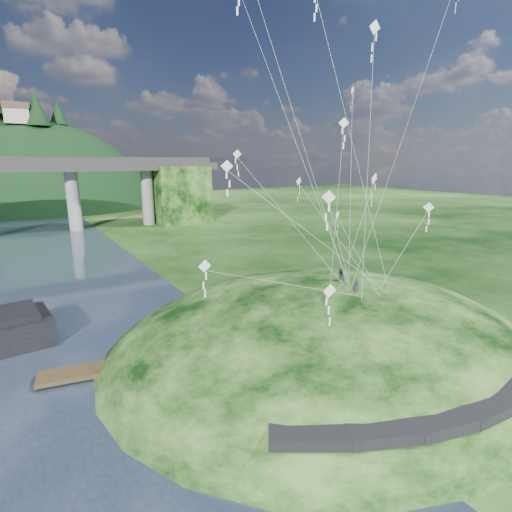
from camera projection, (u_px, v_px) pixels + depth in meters
ground at (252, 384)px, 26.35m from camera, size 320.00×320.00×0.00m
grass_hill at (324, 361)px, 32.42m from camera, size 36.00×32.00×13.00m
footpath at (462, 394)px, 21.58m from camera, size 22.29×5.84×0.83m
wooden_dock at (131, 364)px, 28.29m from camera, size 12.19×3.90×0.86m
kite_flyers at (344, 271)px, 31.39m from camera, size 1.85×3.36×2.00m
kite_swarm at (319, 132)px, 26.25m from camera, size 18.92×16.91×20.71m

